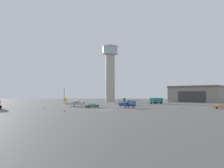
# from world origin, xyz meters

# --- Properties ---
(ground_plane) EXTENTS (400.00, 400.00, 0.00)m
(ground_plane) POSITION_xyz_m (0.00, 0.00, 0.00)
(ground_plane) COLOR #60605E
(control_tower) EXTENTS (9.72, 9.72, 37.82)m
(control_tower) POSITION_xyz_m (4.73, 76.52, 19.67)
(control_tower) COLOR #B2AD9E
(control_tower) RESTS_ON ground_plane
(hangar) EXTENTS (32.69, 31.03, 9.22)m
(hangar) POSITION_xyz_m (53.65, 67.00, 4.63)
(hangar) COLOR gray
(hangar) RESTS_ON ground_plane
(airplane_green) EXTENTS (8.27, 7.21, 2.75)m
(airplane_green) POSITION_xyz_m (10.60, 28.88, 1.29)
(airplane_green) COLOR #287A42
(airplane_green) RESTS_ON ground_plane
(airplane_blue) EXTENTS (6.64, 7.74, 2.55)m
(airplane_blue) POSITION_xyz_m (7.31, 8.47, 1.19)
(airplane_blue) COLOR #2847A8
(airplane_blue) RESTS_ON ground_plane
(airplane_white) EXTENTS (7.90, 10.06, 2.96)m
(airplane_white) POSITION_xyz_m (-10.34, 20.03, 1.38)
(airplane_white) COLOR white
(airplane_white) RESTS_ON ground_plane
(truck_box_teal) EXTENTS (6.42, 5.34, 2.69)m
(truck_box_teal) POSITION_xyz_m (24.66, 41.95, 1.56)
(truck_box_teal) COLOR #38383D
(truck_box_teal) RESTS_ON ground_plane
(car_orange) EXTENTS (4.72, 4.01, 1.37)m
(car_orange) POSITION_xyz_m (34.39, 1.79, 0.74)
(car_orange) COLOR orange
(car_orange) RESTS_ON ground_plane
(car_green) EXTENTS (4.81, 3.75, 1.37)m
(car_green) POSITION_xyz_m (-3.79, 11.24, 0.74)
(car_green) COLOR #287A42
(car_green) RESTS_ON ground_plane
(light_post_east) EXTENTS (0.44, 0.44, 7.75)m
(light_post_east) POSITION_xyz_m (-17.20, 40.41, 4.68)
(light_post_east) COLOR #38383D
(light_post_east) RESTS_ON ground_plane
(traffic_cone_near_left) EXTENTS (0.36, 0.36, 0.61)m
(traffic_cone_near_left) POSITION_xyz_m (-9.64, -7.37, 0.30)
(traffic_cone_near_left) COLOR black
(traffic_cone_near_left) RESTS_ON ground_plane
(traffic_cone_near_right) EXTENTS (0.36, 0.36, 0.63)m
(traffic_cone_near_right) POSITION_xyz_m (23.18, 4.24, 0.31)
(traffic_cone_near_right) COLOR black
(traffic_cone_near_right) RESTS_ON ground_plane
(traffic_cone_mid_apron) EXTENTS (0.36, 0.36, 0.64)m
(traffic_cone_mid_apron) POSITION_xyz_m (-17.93, 6.75, 0.31)
(traffic_cone_mid_apron) COLOR black
(traffic_cone_mid_apron) RESTS_ON ground_plane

